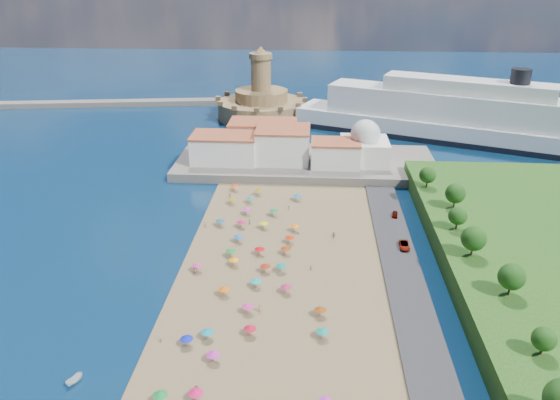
{
  "coord_description": "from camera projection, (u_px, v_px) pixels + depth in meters",
  "views": [
    {
      "loc": [
        12.73,
        -108.53,
        66.53
      ],
      "look_at": [
        4.0,
        25.0,
        8.0
      ],
      "focal_mm": 35.0,
      "sensor_mm": 36.0,
      "label": 1
    }
  ],
  "objects": [
    {
      "name": "beach_parasols",
      "position": [
        246.0,
        287.0,
        117.73
      ],
      "size": [
        32.06,
        115.99,
        2.2
      ],
      "color": "gray",
      "rests_on": "beach"
    },
    {
      "name": "hillside_trees",
      "position": [
        491.0,
        266.0,
        110.39
      ],
      "size": [
        11.13,
        105.46,
        7.58
      ],
      "color": "#382314",
      "rests_on": "hillside"
    },
    {
      "name": "ground",
      "position": [
        256.0,
        274.0,
        126.64
      ],
      "size": [
        700.0,
        700.0,
        0.0
      ],
      "primitive_type": "plane",
      "color": "#071938",
      "rests_on": "ground"
    },
    {
      "name": "parked_cars",
      "position": [
        410.0,
        263.0,
        128.48
      ],
      "size": [
        2.58,
        78.28,
        1.45
      ],
      "color": "gray",
      "rests_on": "promenade"
    },
    {
      "name": "domed_building",
      "position": [
        365.0,
        146.0,
        186.16
      ],
      "size": [
        16.0,
        16.0,
        15.0
      ],
      "color": "silver",
      "rests_on": "terrace"
    },
    {
      "name": "waterfront_buildings",
      "position": [
        269.0,
        144.0,
        190.99
      ],
      "size": [
        57.0,
        29.0,
        11.0
      ],
      "color": "silver",
      "rests_on": "terrace"
    },
    {
      "name": "terrace",
      "position": [
        306.0,
        163.0,
        192.18
      ],
      "size": [
        90.0,
        36.0,
        3.0
      ],
      "primitive_type": "cube",
      "color": "#59544C",
      "rests_on": "ground"
    },
    {
      "name": "beachgoers",
      "position": [
        244.0,
        274.0,
        124.5
      ],
      "size": [
        37.61,
        101.77,
        1.88
      ],
      "color": "tan",
      "rests_on": "beach"
    },
    {
      "name": "cruise_ship",
      "position": [
        464.0,
        119.0,
        217.43
      ],
      "size": [
        136.2,
        70.72,
        30.25
      ],
      "color": "black",
      "rests_on": "ground"
    },
    {
      "name": "breakwater",
      "position": [
        69.0,
        104.0,
        272.57
      ],
      "size": [
        199.03,
        34.77,
        2.6
      ],
      "primitive_type": "cube",
      "rotation": [
        0.0,
        0.0,
        0.14
      ],
      "color": "#59544C",
      "rests_on": "ground"
    },
    {
      "name": "jetty",
      "position": [
        255.0,
        134.0,
        225.61
      ],
      "size": [
        18.0,
        70.0,
        2.4
      ],
      "primitive_type": "cube",
      "color": "#59544C",
      "rests_on": "ground"
    },
    {
      "name": "fortress",
      "position": [
        261.0,
        104.0,
        250.85
      ],
      "size": [
        40.0,
        40.0,
        32.4
      ],
      "color": "#9B784D",
      "rests_on": "ground"
    }
  ]
}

